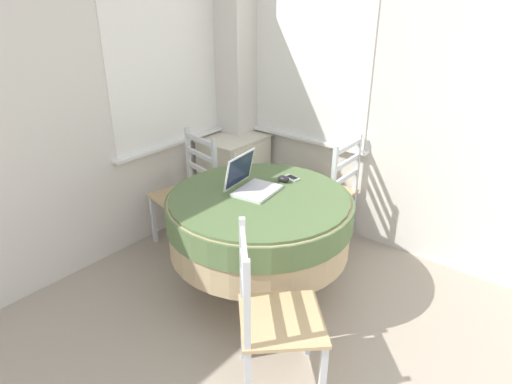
{
  "coord_description": "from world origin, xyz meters",
  "views": [
    {
      "loc": [
        -0.96,
        0.21,
        2.02
      ],
      "look_at": [
        1.3,
        2.06,
        0.66
      ],
      "focal_mm": 32.0,
      "sensor_mm": 36.0,
      "label": 1
    }
  ],
  "objects_px": {
    "computer_mouse": "(284,179)",
    "corner_cabinet": "(235,175)",
    "cell_phone": "(292,178)",
    "laptop": "(251,183)",
    "dining_chair_near_back_window": "(188,193)",
    "dining_chair_camera_near": "(272,318)",
    "round_dining_table": "(259,219)",
    "dining_chair_near_right_window": "(328,193)"
  },
  "relations": [
    {
      "from": "dining_chair_near_back_window",
      "to": "corner_cabinet",
      "type": "bearing_deg",
      "value": 8.03
    },
    {
      "from": "laptop",
      "to": "dining_chair_near_back_window",
      "type": "xyz_separation_m",
      "value": [
        0.1,
        0.75,
        -0.34
      ]
    },
    {
      "from": "cell_phone",
      "to": "dining_chair_near_back_window",
      "type": "bearing_deg",
      "value": 105.77
    },
    {
      "from": "laptop",
      "to": "dining_chair_near_right_window",
      "type": "height_order",
      "value": "laptop"
    },
    {
      "from": "computer_mouse",
      "to": "corner_cabinet",
      "type": "bearing_deg",
      "value": 60.89
    },
    {
      "from": "computer_mouse",
      "to": "dining_chair_camera_near",
      "type": "relative_size",
      "value": 0.1
    },
    {
      "from": "cell_phone",
      "to": "dining_chair_near_back_window",
      "type": "distance_m",
      "value": 0.93
    },
    {
      "from": "laptop",
      "to": "corner_cabinet",
      "type": "height_order",
      "value": "laptop"
    },
    {
      "from": "dining_chair_near_right_window",
      "to": "corner_cabinet",
      "type": "distance_m",
      "value": 0.98
    },
    {
      "from": "round_dining_table",
      "to": "computer_mouse",
      "type": "bearing_deg",
      "value": 2.36
    },
    {
      "from": "cell_phone",
      "to": "corner_cabinet",
      "type": "distance_m",
      "value": 1.1
    },
    {
      "from": "round_dining_table",
      "to": "computer_mouse",
      "type": "height_order",
      "value": "computer_mouse"
    },
    {
      "from": "laptop",
      "to": "dining_chair_near_right_window",
      "type": "bearing_deg",
      "value": -8.6
    },
    {
      "from": "computer_mouse",
      "to": "dining_chair_camera_near",
      "type": "distance_m",
      "value": 1.14
    },
    {
      "from": "dining_chair_camera_near",
      "to": "corner_cabinet",
      "type": "bearing_deg",
      "value": 46.98
    },
    {
      "from": "laptop",
      "to": "dining_chair_camera_near",
      "type": "distance_m",
      "value": 1.01
    },
    {
      "from": "cell_phone",
      "to": "round_dining_table",
      "type": "bearing_deg",
      "value": -179.64
    },
    {
      "from": "computer_mouse",
      "to": "dining_chair_near_back_window",
      "type": "xyz_separation_m",
      "value": [
        -0.15,
        0.84,
        -0.31
      ]
    },
    {
      "from": "dining_chair_near_back_window",
      "to": "corner_cabinet",
      "type": "distance_m",
      "value": 0.68
    },
    {
      "from": "computer_mouse",
      "to": "dining_chair_near_right_window",
      "type": "bearing_deg",
      "value": -3.71
    },
    {
      "from": "round_dining_table",
      "to": "corner_cabinet",
      "type": "relative_size",
      "value": 1.69
    },
    {
      "from": "round_dining_table",
      "to": "laptop",
      "type": "relative_size",
      "value": 3.58
    },
    {
      "from": "round_dining_table",
      "to": "dining_chair_near_right_window",
      "type": "xyz_separation_m",
      "value": [
        0.87,
        -0.03,
        -0.11
      ]
    },
    {
      "from": "round_dining_table",
      "to": "corner_cabinet",
      "type": "distance_m",
      "value": 1.26
    },
    {
      "from": "computer_mouse",
      "to": "corner_cabinet",
      "type": "distance_m",
      "value": 1.13
    },
    {
      "from": "laptop",
      "to": "computer_mouse",
      "type": "height_order",
      "value": "laptop"
    },
    {
      "from": "dining_chair_near_right_window",
      "to": "dining_chair_camera_near",
      "type": "relative_size",
      "value": 1.0
    },
    {
      "from": "dining_chair_camera_near",
      "to": "dining_chair_near_right_window",
      "type": "bearing_deg",
      "value": 20.81
    },
    {
      "from": "round_dining_table",
      "to": "corner_cabinet",
      "type": "height_order",
      "value": "corner_cabinet"
    },
    {
      "from": "laptop",
      "to": "corner_cabinet",
      "type": "relative_size",
      "value": 0.47
    },
    {
      "from": "computer_mouse",
      "to": "dining_chair_camera_near",
      "type": "bearing_deg",
      "value": -146.54
    },
    {
      "from": "cell_phone",
      "to": "laptop",
      "type": "bearing_deg",
      "value": 164.06
    },
    {
      "from": "cell_phone",
      "to": "corner_cabinet",
      "type": "height_order",
      "value": "cell_phone"
    },
    {
      "from": "computer_mouse",
      "to": "cell_phone",
      "type": "height_order",
      "value": "computer_mouse"
    },
    {
      "from": "round_dining_table",
      "to": "dining_chair_camera_near",
      "type": "xyz_separation_m",
      "value": [
        -0.63,
        -0.59,
        -0.11
      ]
    },
    {
      "from": "dining_chair_near_right_window",
      "to": "corner_cabinet",
      "type": "xyz_separation_m",
      "value": [
        -0.06,
        0.97,
        -0.08
      ]
    },
    {
      "from": "computer_mouse",
      "to": "dining_chair_near_back_window",
      "type": "bearing_deg",
      "value": 100.2
    },
    {
      "from": "dining_chair_near_back_window",
      "to": "dining_chair_camera_near",
      "type": "distance_m",
      "value": 1.63
    },
    {
      "from": "corner_cabinet",
      "to": "dining_chair_near_back_window",
      "type": "bearing_deg",
      "value": -171.97
    },
    {
      "from": "dining_chair_camera_near",
      "to": "laptop",
      "type": "bearing_deg",
      "value": 46.31
    },
    {
      "from": "computer_mouse",
      "to": "round_dining_table",
      "type": "bearing_deg",
      "value": -177.64
    },
    {
      "from": "dining_chair_near_right_window",
      "to": "corner_cabinet",
      "type": "height_order",
      "value": "dining_chair_near_right_window"
    }
  ]
}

